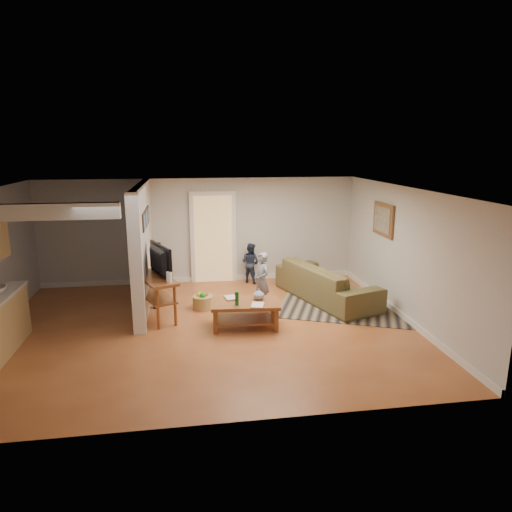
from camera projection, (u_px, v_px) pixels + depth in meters
The scene contains 11 objects.
ground at pixel (208, 327), 8.35m from camera, with size 7.50×7.50×0.00m, color brown.
room_shell at pixel (146, 247), 8.26m from camera, with size 7.54×6.02×2.52m.
area_rug at pixel (350, 306), 9.46m from camera, with size 2.83×2.07×0.01m, color black.
sofa at pixel (326, 299), 9.87m from camera, with size 2.63×1.03×0.77m, color #4E4627.
coffee_table at pixel (246, 307), 8.31m from camera, with size 1.28×0.81×0.73m.
tv_console at pixel (156, 280), 8.65m from camera, with size 0.95×1.40×1.13m.
speaker_left at pixel (155, 281), 9.22m from camera, with size 0.11×0.11×1.14m, color black.
speaker_right at pixel (159, 265), 10.54m from camera, with size 0.11×0.11×1.08m, color black.
toy_basket at pixel (203, 302), 9.27m from camera, with size 0.42×0.42×0.37m.
child at pixel (262, 307), 9.41m from camera, with size 0.42×0.28×1.15m, color gray.
toddler at pixel (250, 282), 11.11m from camera, with size 0.47×0.37×0.97m, color #222C47.
Camera 1 is at (-0.31, -7.85, 3.24)m, focal length 32.00 mm.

